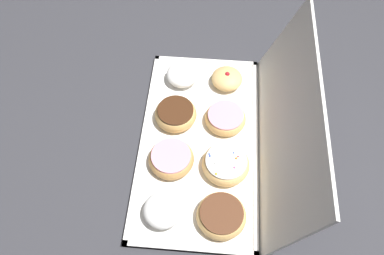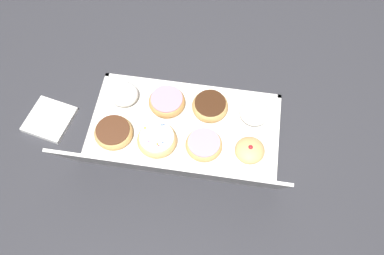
{
  "view_description": "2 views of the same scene",
  "coord_description": "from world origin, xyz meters",
  "views": [
    {
      "loc": [
        0.53,
        0.02,
        0.9
      ],
      "look_at": [
        -0.02,
        -0.02,
        0.05
      ],
      "focal_mm": 37.27,
      "sensor_mm": 36.0,
      "label": 1
    },
    {
      "loc": [
        -0.11,
        0.61,
        1.12
      ],
      "look_at": [
        -0.02,
        0.02,
        0.03
      ],
      "focal_mm": 39.04,
      "sensor_mm": 36.0,
      "label": 2
    }
  ],
  "objects": [
    {
      "name": "pink_frosted_donut_5",
      "position": [
        -0.07,
        0.06,
        0.03
      ],
      "size": [
        0.11,
        0.11,
        0.04
      ],
      "color": "tan",
      "rests_on": "donut_box"
    },
    {
      "name": "ground_plane",
      "position": [
        0.0,
        0.0,
        0.0
      ],
      "size": [
        3.0,
        3.0,
        0.0
      ],
      "primitive_type": "plane",
      "color": "#333338"
    },
    {
      "name": "powdered_filled_donut_3",
      "position": [
        0.2,
        -0.07,
        0.03
      ],
      "size": [
        0.09,
        0.09,
        0.05
      ],
      "color": "white",
      "rests_on": "donut_box"
    },
    {
      "name": "sprinkle_donut_6",
      "position": [
        0.07,
        0.07,
        0.03
      ],
      "size": [
        0.12,
        0.12,
        0.04
      ],
      "color": "#E5B770",
      "rests_on": "donut_box"
    },
    {
      "name": "donut_box",
      "position": [
        0.0,
        0.0,
        0.01
      ],
      "size": [
        0.57,
        0.31,
        0.01
      ],
      "color": "white",
      "rests_on": "ground"
    },
    {
      "name": "chocolate_frosted_donut_1",
      "position": [
        -0.07,
        -0.07,
        0.03
      ],
      "size": [
        0.11,
        0.11,
        0.04
      ],
      "color": "tan",
      "rests_on": "donut_box"
    },
    {
      "name": "napkin_stack",
      "position": [
        0.42,
        0.04,
        0.01
      ],
      "size": [
        0.15,
        0.15,
        0.02
      ],
      "primitive_type": "cube",
      "rotation": [
        0.0,
        0.0,
        -0.2
      ],
      "color": "white",
      "rests_on": "ground"
    },
    {
      "name": "box_lid_open",
      "position": [
        0.0,
        0.2,
        0.13
      ],
      "size": [
        0.57,
        0.1,
        0.26
      ],
      "primitive_type": "cube",
      "rotation": [
        1.23,
        0.0,
        0.0
      ],
      "color": "white",
      "rests_on": "ground"
    },
    {
      "name": "powdered_filled_donut_0",
      "position": [
        -0.2,
        -0.06,
        0.03
      ],
      "size": [
        0.09,
        0.09,
        0.04
      ],
      "color": "white",
      "rests_on": "donut_box"
    },
    {
      "name": "pink_frosted_donut_2",
      "position": [
        0.07,
        -0.07,
        0.03
      ],
      "size": [
        0.11,
        0.11,
        0.04
      ],
      "color": "tan",
      "rests_on": "donut_box"
    },
    {
      "name": "chocolate_frosted_donut_7",
      "position": [
        0.2,
        0.07,
        0.03
      ],
      "size": [
        0.12,
        0.12,
        0.04
      ],
      "color": "tan",
      "rests_on": "donut_box"
    },
    {
      "name": "jelly_filled_donut_4",
      "position": [
        -0.2,
        0.06,
        0.03
      ],
      "size": [
        0.09,
        0.09,
        0.05
      ],
      "color": "#E5B770",
      "rests_on": "donut_box"
    }
  ]
}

